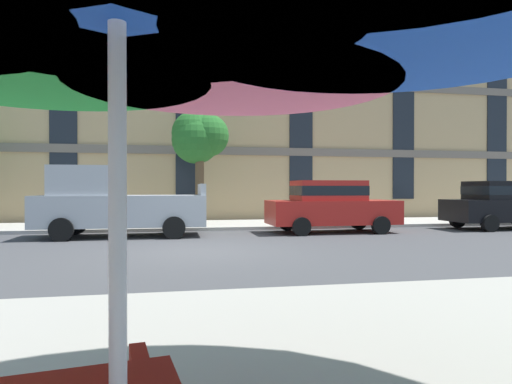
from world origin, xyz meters
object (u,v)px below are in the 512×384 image
at_px(pickup_silver, 115,204).
at_px(sedan_red, 331,205).
at_px(sedan_black, 504,204).
at_px(street_tree_middle, 199,138).

distance_m(pickup_silver, sedan_red, 7.11).
xyz_separation_m(pickup_silver, sedan_black, (13.93, -0.00, -0.08)).
distance_m(sedan_black, street_tree_middle, 11.81).
relative_size(sedan_red, street_tree_middle, 0.97).
distance_m(pickup_silver, sedan_black, 13.93).
bearing_deg(street_tree_middle, sedan_red, -34.45).
bearing_deg(street_tree_middle, pickup_silver, -133.18).
relative_size(pickup_silver, street_tree_middle, 1.13).
height_order(pickup_silver, sedan_black, pickup_silver).
xyz_separation_m(sedan_red, sedan_black, (6.81, 0.00, 0.00)).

